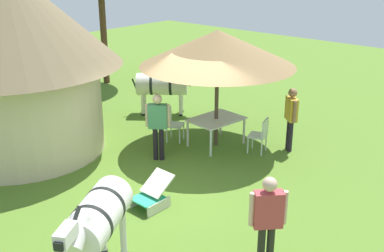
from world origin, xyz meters
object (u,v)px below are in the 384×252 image
zebra_by_umbrella (96,220)px  thatched_hut (13,50)px  shade_umbrella (218,48)px  patio_dining_table (216,121)px  patio_chair_near_lawn (261,133)px  guest_behind_table (291,114)px  striped_lounge_chair (152,195)px  standing_watcher (268,216)px  guest_beside_umbrella (158,121)px  patio_chair_east_end (172,122)px  zebra_nearest_camera (164,85)px

zebra_by_umbrella → thatched_hut: bearing=-49.4°
shade_umbrella → patio_dining_table: size_ratio=2.71×
patio_chair_near_lawn → guest_behind_table: guest_behind_table is taller
striped_lounge_chair → zebra_by_umbrella: zebra_by_umbrella is taller
guest_behind_table → standing_watcher: size_ratio=0.99×
patio_dining_table → guest_beside_umbrella: (-1.65, 0.46, 0.34)m
shade_umbrella → guest_behind_table: (0.98, -1.61, -1.58)m
shade_umbrella → patio_dining_table: bearing=-166.0°
standing_watcher → zebra_by_umbrella: bearing=177.2°
thatched_hut → patio_chair_near_lawn: size_ratio=5.78×
patio_chair_near_lawn → striped_lounge_chair: 3.68m
patio_chair_east_end → zebra_by_umbrella: bearing=6.4°
patio_chair_east_end → standing_watcher: (-2.96, -4.93, 0.48)m
patio_chair_near_lawn → zebra_by_umbrella: 5.79m
patio_chair_east_end → striped_lounge_chair: 3.50m
patio_dining_table → zebra_by_umbrella: (-5.35, -2.02, 0.38)m
shade_umbrella → guest_beside_umbrella: (-1.65, 0.46, -1.57)m
patio_dining_table → shade_umbrella: bearing=14.0°
guest_beside_umbrella → zebra_by_umbrella: guest_beside_umbrella is taller
guest_beside_umbrella → guest_behind_table: guest_beside_umbrella is taller
guest_beside_umbrella → striped_lounge_chair: 2.36m
patio_dining_table → patio_chair_east_end: bearing=116.4°
patio_chair_near_lawn → standing_watcher: bearing=-162.3°
zebra_by_umbrella → guest_beside_umbrella: bearing=-87.0°
standing_watcher → zebra_by_umbrella: standing_watcher is taller
thatched_hut → striped_lounge_chair: size_ratio=6.42×
standing_watcher → guest_behind_table: bearing=68.5°
patio_chair_near_lawn → guest_behind_table: size_ratio=0.55×
guest_beside_umbrella → patio_dining_table: bearing=-144.6°
patio_dining_table → guest_behind_table: (0.98, -1.61, 0.33)m
guest_beside_umbrella → striped_lounge_chair: (-1.66, -1.50, -0.74)m
standing_watcher → zebra_by_umbrella: 2.60m
shade_umbrella → zebra_by_umbrella: bearing=-159.3°
striped_lounge_chair → guest_beside_umbrella: bearing=-47.5°
patio_chair_near_lawn → striped_lounge_chair: bearing=161.0°
patio_chair_east_end → guest_behind_table: size_ratio=0.55×
patio_dining_table → guest_behind_table: bearing=-58.6°
patio_chair_east_end → guest_beside_umbrella: guest_beside_umbrella is taller
striped_lounge_chair → zebra_by_umbrella: (-2.04, -0.98, 0.78)m
patio_dining_table → patio_chair_near_lawn: (0.36, -1.15, -0.14)m
patio_dining_table → zebra_nearest_camera: bearing=72.7°
shade_umbrella → guest_behind_table: bearing=-58.6°
standing_watcher → zebra_nearest_camera: (4.37, 6.64, -0.05)m
zebra_by_umbrella → guest_behind_table: bearing=-117.2°
patio_chair_near_lawn → guest_beside_umbrella: size_ratio=0.54×
guest_beside_umbrella → zebra_nearest_camera: guest_beside_umbrella is taller
shade_umbrella → guest_behind_table: 2.46m
shade_umbrella → patio_chair_east_end: bearing=116.4°
thatched_hut → zebra_by_umbrella: 5.96m
zebra_nearest_camera → zebra_by_umbrella: (-6.22, -4.82, 0.09)m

